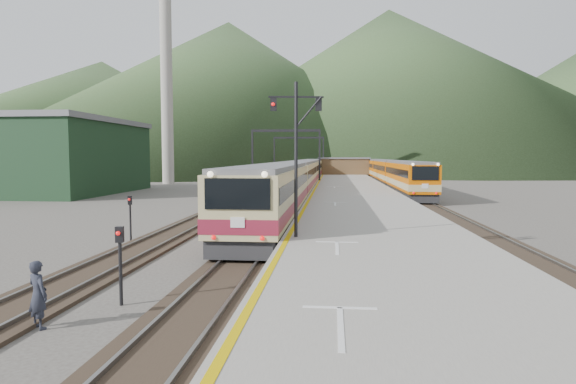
# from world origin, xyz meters

# --- Properties ---
(ground) EXTENTS (400.00, 400.00, 0.00)m
(ground) POSITION_xyz_m (0.00, 0.00, 0.00)
(ground) COLOR #47423D
(ground) RESTS_ON ground
(track_main) EXTENTS (2.60, 200.00, 0.23)m
(track_main) POSITION_xyz_m (0.00, 40.00, 0.07)
(track_main) COLOR black
(track_main) RESTS_ON ground
(track_far) EXTENTS (2.60, 200.00, 0.23)m
(track_far) POSITION_xyz_m (-5.00, 40.00, 0.07)
(track_far) COLOR black
(track_far) RESTS_ON ground
(track_second) EXTENTS (2.60, 200.00, 0.23)m
(track_second) POSITION_xyz_m (11.50, 40.00, 0.07)
(track_second) COLOR black
(track_second) RESTS_ON ground
(platform) EXTENTS (8.00, 100.00, 1.00)m
(platform) POSITION_xyz_m (5.60, 38.00, 0.50)
(platform) COLOR gray
(platform) RESTS_ON ground
(gantry_near) EXTENTS (9.55, 0.25, 8.00)m
(gantry_near) POSITION_xyz_m (-2.85, 55.00, 5.59)
(gantry_near) COLOR black
(gantry_near) RESTS_ON ground
(gantry_far) EXTENTS (9.55, 0.25, 8.00)m
(gantry_far) POSITION_xyz_m (-2.85, 80.00, 5.59)
(gantry_far) COLOR black
(gantry_far) RESTS_ON ground
(warehouse) EXTENTS (14.50, 20.50, 8.60)m
(warehouse) POSITION_xyz_m (-28.00, 42.00, 4.32)
(warehouse) COLOR black
(warehouse) RESTS_ON ground
(smokestack) EXTENTS (1.80, 1.80, 30.00)m
(smokestack) POSITION_xyz_m (-22.00, 62.00, 15.00)
(smokestack) COLOR #9E998E
(smokestack) RESTS_ON ground
(station_shed) EXTENTS (9.40, 4.40, 3.10)m
(station_shed) POSITION_xyz_m (5.60, 78.00, 2.57)
(station_shed) COLOR brown
(station_shed) RESTS_ON platform
(hill_a) EXTENTS (180.00, 180.00, 60.00)m
(hill_a) POSITION_xyz_m (-40.00, 190.00, 30.00)
(hill_a) COLOR #2E4220
(hill_a) RESTS_ON ground
(hill_b) EXTENTS (220.00, 220.00, 75.00)m
(hill_b) POSITION_xyz_m (30.00, 230.00, 37.50)
(hill_b) COLOR #2E4220
(hill_b) RESTS_ON ground
(hill_d) EXTENTS (200.00, 200.00, 55.00)m
(hill_d) POSITION_xyz_m (-120.00, 240.00, 27.50)
(hill_d) COLOR #2E4220
(hill_d) RESTS_ON ground
(main_train) EXTENTS (3.11, 85.19, 3.80)m
(main_train) POSITION_xyz_m (0.00, 49.66, 2.13)
(main_train) COLOR tan
(main_train) RESTS_ON track_main
(second_train) EXTENTS (2.74, 56.26, 3.34)m
(second_train) POSITION_xyz_m (11.50, 59.10, 1.90)
(second_train) COLOR #C65702
(second_train) RESTS_ON track_second
(signal_mast) EXTENTS (2.19, 0.44, 6.22)m
(signal_mast) POSITION_xyz_m (2.15, 8.30, 4.82)
(signal_mast) COLOR black
(signal_mast) RESTS_ON platform
(short_signal_a) EXTENTS (0.24, 0.19, 2.27)m
(short_signal_a) POSITION_xyz_m (-2.38, 1.98, 1.46)
(short_signal_a) COLOR black
(short_signal_a) RESTS_ON ground
(short_signal_b) EXTENTS (0.25, 0.20, 2.27)m
(short_signal_b) POSITION_xyz_m (-2.57, 25.25, 1.46)
(short_signal_b) COLOR black
(short_signal_b) RESTS_ON ground
(short_signal_c) EXTENTS (0.27, 0.23, 2.27)m
(short_signal_c) POSITION_xyz_m (-6.58, 12.32, 1.46)
(short_signal_c) COLOR black
(short_signal_c) RESTS_ON ground
(worker) EXTENTS (0.74, 0.66, 1.71)m
(worker) POSITION_xyz_m (-3.60, 0.00, 0.85)
(worker) COLOR #232632
(worker) RESTS_ON ground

